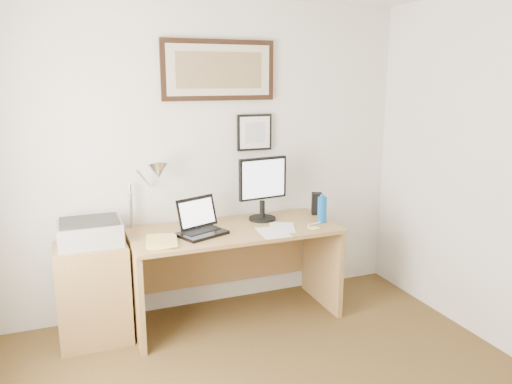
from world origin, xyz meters
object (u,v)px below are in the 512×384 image
laptop (200,226)px  lcd_monitor (263,186)px  book (146,242)px  printer (90,232)px  water_bottle (322,210)px  desk (231,254)px  side_cabinet (94,293)px

laptop → lcd_monitor: bearing=15.6°
book → printer: 0.42m
water_bottle → printer: (-1.78, 0.18, -0.04)m
book → water_bottle: bearing=1.1°
laptop → printer: bearing=172.5°
book → desk: bearing=16.2°
water_bottle → printer: size_ratio=0.47×
side_cabinet → printer: bearing=74.3°
water_bottle → lcd_monitor: 0.52m
laptop → water_bottle: bearing=-4.2°
printer → side_cabinet: bearing=-105.7°
book → desk: size_ratio=0.18×
side_cabinet → water_bottle: (1.79, -0.14, 0.49)m
printer → desk: bearing=0.0°
side_cabinet → laptop: bearing=-4.9°
desk → printer: bearing=-180.0°
lcd_monitor → printer: lcd_monitor is taller
water_bottle → laptop: (-0.99, 0.07, -0.05)m
side_cabinet → book: 0.57m
lcd_monitor → printer: (-1.35, -0.06, -0.22)m
book → side_cabinet: bearing=155.7°
lcd_monitor → printer: size_ratio=1.18×
water_bottle → lcd_monitor: bearing=151.3°
lcd_monitor → book: bearing=-165.4°
desk → laptop: size_ratio=3.92×
book → lcd_monitor: 1.06m
laptop → printer: 0.79m
desk → printer: 1.10m
side_cabinet → book: size_ratio=2.47×
laptop → lcd_monitor: (0.57, 0.16, 0.23)m
water_bottle → laptop: 1.00m
laptop → printer: laptop is taller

